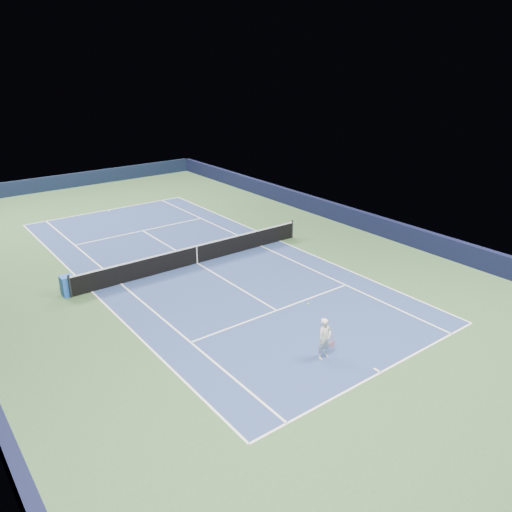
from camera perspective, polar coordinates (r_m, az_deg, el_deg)
ground at (r=25.63m, az=-6.73°, el=-0.84°), size 40.00×40.00×0.00m
wall_far at (r=43.05m, az=-20.58°, el=8.04°), size 22.00×0.35×1.10m
wall_right at (r=31.92m, az=10.18°, el=4.62°), size 0.35×40.00×1.10m
court_surface at (r=25.62m, az=-6.73°, el=-0.83°), size 10.97×23.77×0.01m
baseline_far at (r=35.85m, az=-16.57°, el=5.06°), size 10.97×0.08×0.00m
baseline_near at (r=17.61m, az=14.08°, el=-12.78°), size 10.97×0.08×0.00m
sideline_doubles_right at (r=28.56m, az=2.75°, el=1.74°), size 0.08×23.77×0.00m
sideline_doubles_left at (r=23.61m, az=-18.25°, el=-3.89°), size 0.08×23.77×0.00m
sideline_singles_right at (r=27.76m, az=0.57°, el=1.16°), size 0.08×23.77×0.00m
sideline_singles_left at (r=24.01m, az=-15.19°, el=-3.08°), size 0.08×23.77×0.00m
service_line_far at (r=30.99m, az=-12.83°, el=2.84°), size 8.23×0.08×0.00m
service_line_near at (r=20.85m, az=2.39°, el=-6.24°), size 8.23×0.08×0.00m
center_service_line at (r=25.62m, az=-6.73°, el=-0.82°), size 0.08×12.80×0.00m
center_mark_far at (r=35.72m, az=-16.48°, el=5.01°), size 0.08×0.30×0.00m
center_mark_near at (r=17.68m, az=13.70°, el=-12.57°), size 0.08×0.30×0.00m
tennis_net at (r=25.44m, az=-6.78°, el=0.21°), size 12.90×0.10×1.07m
sponsor_cube at (r=23.46m, az=-20.70°, el=-3.18°), size 0.59×0.53×0.91m
tennis_player at (r=17.60m, az=7.87°, el=-9.34°), size 0.74×1.22×1.70m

